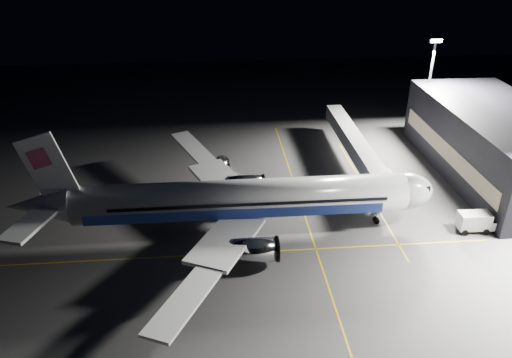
{
  "coord_description": "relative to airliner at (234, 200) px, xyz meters",
  "views": [
    {
      "loc": [
        -3.47,
        -62.62,
        41.27
      ],
      "look_at": [
        2.48,
        4.53,
        6.0
      ],
      "focal_mm": 35.0,
      "sensor_mm": 36.0,
      "label": 1
    }
  ],
  "objects": [
    {
      "name": "safety_cone_b",
      "position": [
        4.41,
        4.0,
        -4.89
      ],
      "size": [
        0.37,
        0.37,
        0.55
      ],
      "primitive_type": "cone",
      "color": "#E44409",
      "rests_on": "ground"
    },
    {
      "name": "guide_line_cross",
      "position": [
        1.08,
        -6.0,
        -5.16
      ],
      "size": [
        70.0,
        0.25,
        0.01
      ],
      "primitive_type": "cube",
      "color": "gold",
      "rests_on": "ground"
    },
    {
      "name": "terminal",
      "position": [
        47.06,
        14.0,
        0.83
      ],
      "size": [
        18.12,
        40.0,
        12.0
      ],
      "color": "black",
      "rests_on": "ground"
    },
    {
      "name": "guide_line_main",
      "position": [
        11.08,
        0.0,
        -5.16
      ],
      "size": [
        0.25,
        80.0,
        0.01
      ],
      "primitive_type": "cube",
      "color": "gold",
      "rests_on": "ground"
    },
    {
      "name": "airliner",
      "position": [
        0.0,
        0.0,
        0.0
      ],
      "size": [
        61.48,
        54.22,
        16.64
      ],
      "color": "silver",
      "rests_on": "ground"
    },
    {
      "name": "guide_line_side",
      "position": [
        23.08,
        10.0,
        -5.16
      ],
      "size": [
        0.25,
        40.0,
        0.01
      ],
      "primitive_type": "cube",
      "color": "gold",
      "rests_on": "ground"
    },
    {
      "name": "floodlight_mast_north",
      "position": [
        41.08,
        31.99,
        7.21
      ],
      "size": [
        2.4,
        0.68,
        20.7
      ],
      "color": "#59595E",
      "rests_on": "ground"
    },
    {
      "name": "safety_cone_a",
      "position": [
        -4.31,
        7.06,
        -4.85
      ],
      "size": [
        0.42,
        0.42,
        0.63
      ],
      "primitive_type": "cone",
      "color": "#E44409",
      "rests_on": "ground"
    },
    {
      "name": "baggage_tug",
      "position": [
        -1.43,
        21.99,
        -4.3
      ],
      "size": [
        3.16,
        2.88,
        1.87
      ],
      "rotation": [
        0.0,
        0.0,
        0.39
      ],
      "color": "black",
      "rests_on": "ground"
    },
    {
      "name": "ground",
      "position": [
        1.08,
        0.0,
        -5.16
      ],
      "size": [
        200.0,
        200.0,
        0.0
      ],
      "primitive_type": "plane",
      "color": "#4C4C4F",
      "rests_on": "ground"
    },
    {
      "name": "service_truck",
      "position": [
        35.7,
        -3.44,
        -3.54
      ],
      "size": [
        5.98,
        2.77,
        3.03
      ],
      "rotation": [
        0.0,
        0.0,
        -0.02
      ],
      "color": "silver",
      "rests_on": "ground"
    },
    {
      "name": "jet_bridge",
      "position": [
        23.08,
        18.06,
        -0.58
      ],
      "size": [
        3.6,
        34.4,
        6.3
      ],
      "color": "#B2B2B7",
      "rests_on": "ground"
    },
    {
      "name": "safety_cone_c",
      "position": [
        2.37,
        4.0,
        -4.87
      ],
      "size": [
        0.39,
        0.39,
        0.59
      ],
      "primitive_type": "cone",
      "color": "#E44409",
      "rests_on": "ground"
    }
  ]
}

